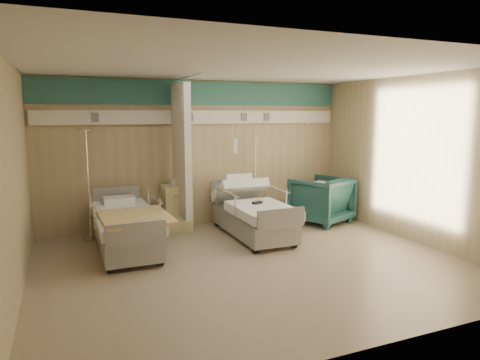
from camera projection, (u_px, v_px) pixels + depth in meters
name	position (u px, v px, depth m)	size (l,w,h in m)	color
ground	(252.00, 264.00, 6.23)	(6.00, 5.00, 0.00)	gray
room_walls	(243.00, 135.00, 6.17)	(6.04, 5.04, 2.82)	tan
bed_right	(253.00, 219.00, 7.60)	(1.00, 2.16, 0.63)	white
bed_left	(126.00, 232.00, 6.76)	(1.00, 2.16, 0.63)	white
bedside_cabinet	(177.00, 208.00, 7.96)	(0.50, 0.48, 0.85)	#D8CC87
visitor_armchair	(321.00, 200.00, 8.53)	(0.99, 1.02, 0.93)	#1D4947
waffle_blanket	(322.00, 176.00, 8.39)	(0.56, 0.49, 0.06)	white
iv_stand_right	(255.00, 203.00, 8.67)	(0.32, 0.32, 1.82)	silver
iv_stand_left	(90.00, 218.00, 7.35)	(0.34, 0.34, 1.91)	silver
call_remote	(257.00, 203.00, 7.35)	(0.18, 0.08, 0.04)	black
tan_blanket	(135.00, 217.00, 6.32)	(0.98, 1.23, 0.04)	tan
toiletry_bag	(180.00, 182.00, 8.01)	(0.20, 0.13, 0.11)	black
white_cup	(174.00, 182.00, 7.86)	(0.09, 0.09, 0.14)	white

